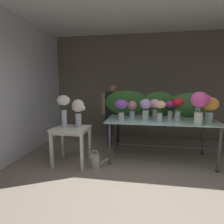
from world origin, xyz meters
TOP-DOWN VIEW (x-y plane):
  - ground_plane at (0.00, 1.65)m, footprint 7.25×7.25m
  - wall_back at (0.00, 3.30)m, footprint 5.41×0.12m
  - wall_left at (-2.71, 1.65)m, footprint 0.12×3.42m
  - ceiling_slab at (0.00, 1.65)m, footprint 5.53×3.42m
  - display_table_glass at (0.27, 1.68)m, footprint 2.16×1.02m
  - side_table_white at (-1.46, 1.20)m, footprint 0.67×0.58m
  - florist at (-0.82, 2.41)m, footprint 0.63×0.24m
  - foliage_backdrop at (0.22, 2.07)m, footprint 2.37×0.24m
  - vase_coral_lilies at (1.03, 1.90)m, footprint 0.21×0.19m
  - vase_fuchsia_snapdragons at (0.87, 1.28)m, footprint 0.33×0.29m
  - vase_lilac_carnations at (-0.04, 1.52)m, footprint 0.25×0.21m
  - vase_peach_ranunculus at (0.22, 1.42)m, footprint 0.22×0.22m
  - vase_blush_roses at (0.16, 1.82)m, footprint 0.22×0.21m
  - vase_violet_freesia at (-0.51, 1.45)m, footprint 0.25×0.25m
  - vase_crimson_peonies at (0.58, 1.60)m, footprint 0.22×0.22m
  - vase_sunset_tulips at (1.12, 1.51)m, footprint 0.30×0.30m
  - vase_rosy_stock at (-0.31, 1.69)m, footprint 0.20×0.18m
  - vase_magenta_dahlias at (0.48, 1.85)m, footprint 0.22×0.21m
  - vase_white_roses_tall at (-1.59, 1.20)m, footprint 0.25×0.25m
  - vase_cream_lisianthus_tall at (-1.32, 1.25)m, footprint 0.26×0.23m
  - watering_can at (-0.96, 1.10)m, footprint 0.35×0.18m

SIDE VIEW (x-z plane):
  - ground_plane at x=0.00m, z-range 0.00..0.00m
  - watering_can at x=-0.96m, z-range -0.05..0.30m
  - side_table_white at x=-1.46m, z-range 0.26..0.99m
  - display_table_glass at x=0.27m, z-range 0.31..1.17m
  - florist at x=-0.82m, z-range 0.18..1.74m
  - vase_cream_lisianthus_tall at x=-1.32m, z-range 0.80..1.34m
  - vase_rosy_stock at x=-0.31m, z-range 0.89..1.26m
  - vase_magenta_dahlias at x=0.48m, z-range 0.91..1.28m
  - vase_blush_roses at x=0.16m, z-range 0.91..1.32m
  - vase_lilac_carnations at x=-0.04m, z-range 0.90..1.33m
  - vase_peach_ranunculus at x=0.22m, z-range 0.92..1.33m
  - vase_violet_freesia at x=-0.51m, z-range 0.92..1.33m
  - foliage_backdrop at x=0.22m, z-range 0.84..1.42m
  - vase_coral_lilies at x=1.03m, z-range 0.91..1.38m
  - vase_white_roses_tall at x=-1.59m, z-range 0.83..1.45m
  - vase_crimson_peonies at x=0.58m, z-range 0.93..1.37m
  - vase_sunset_tulips at x=1.12m, z-range 0.92..1.40m
  - vase_fuchsia_snapdragons at x=0.87m, z-range 0.94..1.52m
  - wall_back at x=0.00m, z-range 0.00..2.95m
  - wall_left at x=-2.71m, z-range 0.00..2.95m
  - ceiling_slab at x=0.00m, z-range 2.95..3.07m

